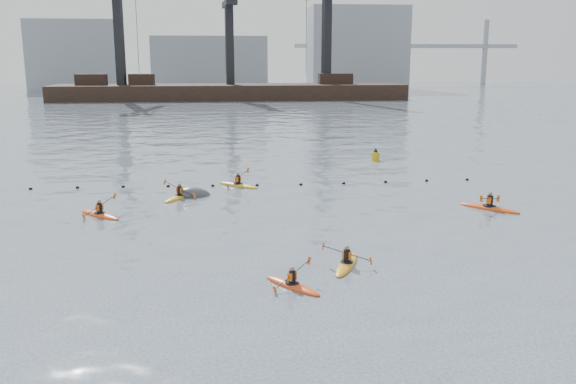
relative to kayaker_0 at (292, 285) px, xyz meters
name	(u,v)px	position (x,y,z in m)	size (l,w,h in m)	color
ground	(261,328)	(-1.38, -3.48, -0.09)	(400.00, 400.00, 0.00)	#374350
float_line	(235,185)	(-1.88, 19.05, -0.06)	(33.24, 0.73, 0.24)	black
barge_pier	(230,90)	(-1.60, 106.52, 1.81)	(72.00, 19.30, 29.50)	black
skyline	(237,55)	(0.85, 146.79, 9.16)	(141.00, 28.00, 22.00)	gray
kayaker_0	(292,285)	(0.00, 0.00, 0.00)	(2.24, 2.62, 1.09)	#DD4214
kayaker_1	(347,264)	(2.53, 2.15, 0.01)	(2.02, 3.16, 1.05)	orange
kayaker_2	(100,214)	(-9.42, 11.65, 0.01)	(2.82, 2.71, 1.22)	#EA4E16
kayaker_3	(180,196)	(-5.36, 15.72, 0.01)	(2.09, 3.21, 1.22)	gold
kayaker_4	(489,207)	(12.62, 10.95, 0.02)	(2.97, 3.18, 1.16)	#D94914
kayaker_5	(238,185)	(-1.67, 18.87, 0.01)	(2.96, 2.73, 1.24)	gold
mooring_buoy	(195,196)	(-4.44, 16.18, -0.09)	(2.18, 1.29, 1.09)	#3D3F42
nav_buoy	(375,156)	(10.14, 28.23, 0.29)	(0.68, 0.68, 1.23)	gold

